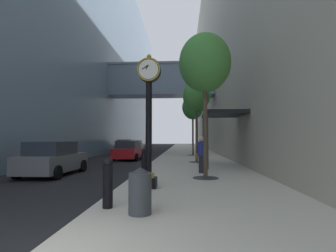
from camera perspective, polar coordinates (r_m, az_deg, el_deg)
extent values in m
plane|color=black|center=(30.54, -0.94, -6.12)|extent=(110.00, 110.00, 0.00)
cube|color=beige|center=(33.45, 4.58, -5.69)|extent=(5.96, 80.00, 0.14)
cube|color=#758EA8|center=(38.01, -18.30, 16.15)|extent=(9.00, 80.00, 28.03)
cube|color=slate|center=(32.50, -1.38, 9.63)|extent=(13.22, 3.20, 3.62)
cube|color=gray|center=(32.96, -1.38, 12.91)|extent=(13.22, 3.40, 0.24)
cube|color=#A89E89|center=(36.80, 16.85, 18.34)|extent=(9.00, 80.00, 29.92)
cube|color=black|center=(9.23, -4.26, -12.19)|extent=(0.55, 0.55, 0.35)
cylinder|color=gold|center=(9.19, -4.25, -10.56)|extent=(0.38, 0.38, 0.18)
cylinder|color=black|center=(9.11, -4.21, -0.18)|extent=(0.22, 0.22, 3.14)
cylinder|color=black|center=(9.41, -4.17, 12.01)|extent=(0.84, 0.28, 0.84)
torus|color=gold|center=(9.26, -4.30, 12.25)|extent=(0.82, 0.05, 0.82)
cylinder|color=white|center=(9.27, -4.30, 12.24)|extent=(0.69, 0.01, 0.69)
cylinder|color=white|center=(9.56, -4.05, 11.78)|extent=(0.69, 0.01, 0.69)
sphere|color=gold|center=(9.55, -4.16, 14.87)|extent=(0.16, 0.16, 0.16)
cube|color=black|center=(9.28, -4.56, 12.68)|extent=(0.11, 0.01, 0.16)
cube|color=black|center=(9.29, -4.99, 12.65)|extent=(0.24, 0.01, 0.17)
cylinder|color=black|center=(6.75, -12.98, -12.79)|extent=(0.25, 0.25, 1.02)
sphere|color=black|center=(6.67, -12.93, -7.89)|extent=(0.26, 0.26, 0.26)
cylinder|color=black|center=(12.50, -5.22, -8.13)|extent=(0.25, 0.25, 1.02)
sphere|color=black|center=(12.46, -5.21, -5.48)|extent=(0.26, 0.26, 0.26)
cylinder|color=#333335|center=(11.46, 8.19, -11.13)|extent=(1.10, 1.10, 0.02)
cylinder|color=#4C3D2D|center=(11.34, 8.12, -0.79)|extent=(0.18, 0.18, 4.14)
ellipsoid|color=#428438|center=(11.80, 8.03, 13.47)|extent=(2.24, 2.24, 2.57)
cylinder|color=#333335|center=(18.85, 6.29, -7.80)|extent=(1.10, 1.10, 0.02)
cylinder|color=#4C3D2D|center=(18.78, 6.26, -1.72)|extent=(0.18, 0.18, 4.01)
ellipsoid|color=#428438|center=(19.02, 6.21, 6.57)|extent=(1.96, 1.96, 2.25)
cylinder|color=#333335|center=(26.27, 5.47, -6.34)|extent=(1.10, 1.10, 0.02)
cylinder|color=#4C3D2D|center=(26.22, 5.45, -1.99)|extent=(0.18, 0.18, 4.01)
ellipsoid|color=#2D7033|center=(26.40, 5.42, 4.09)|extent=(2.12, 2.12, 2.43)
cylinder|color=#383D42|center=(6.12, -6.11, -14.39)|extent=(0.52, 0.52, 0.92)
cone|color=#272A2E|center=(6.03, -6.09, -9.64)|extent=(0.53, 0.53, 0.16)
cylinder|color=#23232D|center=(13.05, 7.29, -8.26)|extent=(0.30, 0.30, 0.85)
cylinder|color=navy|center=(13.00, 7.27, -4.88)|extent=(0.39, 0.39, 0.69)
sphere|color=beige|center=(12.99, 7.25, -2.79)|extent=(0.26, 0.26, 0.26)
cube|color=brown|center=(13.04, 6.31, -6.58)|extent=(0.15, 0.22, 0.24)
cube|color=black|center=(16.52, 11.94, 2.59)|extent=(2.40, 3.60, 0.20)
cylinder|color=#333338|center=(14.73, 8.61, -3.04)|extent=(0.10, 0.10, 3.20)
cylinder|color=#333338|center=(17.92, 7.68, -2.97)|extent=(0.10, 0.10, 3.20)
cube|color=slate|center=(14.42, -23.67, -7.29)|extent=(1.92, 4.26, 0.81)
cube|color=#282D38|center=(14.19, -24.02, -4.47)|extent=(1.67, 2.39, 0.66)
cylinder|color=black|center=(16.15, -24.24, -7.84)|extent=(0.23, 0.64, 0.64)
cylinder|color=black|center=(15.36, -18.05, -8.23)|extent=(0.23, 0.64, 0.64)
cylinder|color=black|center=(13.70, -30.04, -8.70)|extent=(0.23, 0.64, 0.64)
cylinder|color=black|center=(12.75, -23.01, -9.32)|extent=(0.23, 0.64, 0.64)
cube|color=#AD191E|center=(22.70, -8.48, -5.74)|extent=(2.02, 4.45, 0.78)
cube|color=#282D38|center=(22.46, -8.60, -4.00)|extent=(1.73, 2.51, 0.64)
cylinder|color=black|center=(24.40, -9.77, -6.20)|extent=(0.24, 0.65, 0.64)
cylinder|color=black|center=(23.97, -5.44, -6.29)|extent=(0.24, 0.65, 0.64)
cylinder|color=black|center=(21.54, -11.87, -6.66)|extent=(0.24, 0.65, 0.64)
cylinder|color=black|center=(21.06, -6.99, -6.79)|extent=(0.24, 0.65, 0.64)
cube|color=silver|center=(36.21, -7.17, -4.61)|extent=(1.87, 4.24, 0.76)
cube|color=#282D38|center=(35.99, -7.24, -3.56)|extent=(1.61, 2.39, 0.62)
cylinder|color=black|center=(37.80, -8.02, -4.94)|extent=(0.24, 0.65, 0.64)
cylinder|color=black|center=(37.45, -5.39, -4.98)|extent=(0.24, 0.65, 0.64)
cylinder|color=black|center=(35.03, -9.08, -5.12)|extent=(0.24, 0.65, 0.64)
cylinder|color=black|center=(34.65, -6.26, -5.16)|extent=(0.24, 0.65, 0.64)
cube|color=navy|center=(30.60, -9.02, -4.90)|extent=(1.82, 4.36, 0.82)
cube|color=#282D38|center=(30.36, -9.09, -3.55)|extent=(1.59, 2.44, 0.67)
cylinder|color=black|center=(32.25, -10.02, -5.33)|extent=(0.22, 0.64, 0.64)
cylinder|color=black|center=(31.88, -6.85, -5.38)|extent=(0.22, 0.64, 0.64)
cylinder|color=black|center=(29.38, -11.38, -5.58)|extent=(0.22, 0.64, 0.64)
cylinder|color=black|center=(28.97, -7.91, -5.65)|extent=(0.22, 0.64, 0.64)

